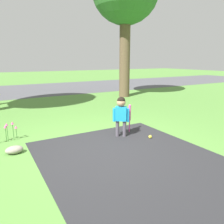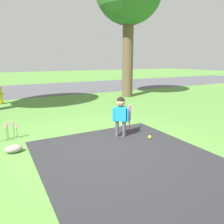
{
  "view_description": "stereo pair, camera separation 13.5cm",
  "coord_description": "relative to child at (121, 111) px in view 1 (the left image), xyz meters",
  "views": [
    {
      "loc": [
        -1.77,
        -3.6,
        1.69
      ],
      "look_at": [
        0.74,
        0.75,
        0.49
      ],
      "focal_mm": 35.0,
      "sensor_mm": 36.0,
      "label": 1
    },
    {
      "loc": [
        -1.66,
        -3.66,
        1.69
      ],
      "look_at": [
        0.74,
        0.75,
        0.49
      ],
      "focal_mm": 35.0,
      "sensor_mm": 36.0,
      "label": 2
    }
  ],
  "objects": [
    {
      "name": "ground_plane",
      "position": [
        -0.74,
        -0.35,
        -0.59
      ],
      "size": [
        60.0,
        60.0,
        0.0
      ],
      "primitive_type": "plane",
      "color": "#518438"
    },
    {
      "name": "sports_ball",
      "position": [
        0.5,
        -0.43,
        -0.55
      ],
      "size": [
        0.07,
        0.07,
        0.07
      ],
      "color": "yellow",
      "rests_on": "ground"
    },
    {
      "name": "edging_rock",
      "position": [
        -2.2,
        0.2,
        -0.52
      ],
      "size": [
        0.31,
        0.22,
        0.15
      ],
      "color": "gray",
      "rests_on": "ground"
    },
    {
      "name": "child",
      "position": [
        0.0,
        0.0,
        0.0
      ],
      "size": [
        0.31,
        0.26,
        0.91
      ],
      "rotation": [
        0.0,
        0.0,
        -0.65
      ],
      "color": "#4C4751",
      "rests_on": "ground"
    },
    {
      "name": "street_strip",
      "position": [
        -0.74,
        9.29,
        -0.59
      ],
      "size": [
        40.0,
        6.0,
        0.01
      ],
      "color": "#4C4C51",
      "rests_on": "ground"
    },
    {
      "name": "flower_bed",
      "position": [
        -2.33,
        0.96,
        -0.29
      ],
      "size": [
        0.71,
        0.23,
        0.43
      ],
      "color": "#38702D",
      "rests_on": "ground"
    },
    {
      "name": "baseball_bat",
      "position": [
        0.35,
        0.17,
        -0.15
      ],
      "size": [
        0.06,
        0.06,
        0.67
      ],
      "color": "#E54CA5",
      "rests_on": "ground"
    }
  ]
}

